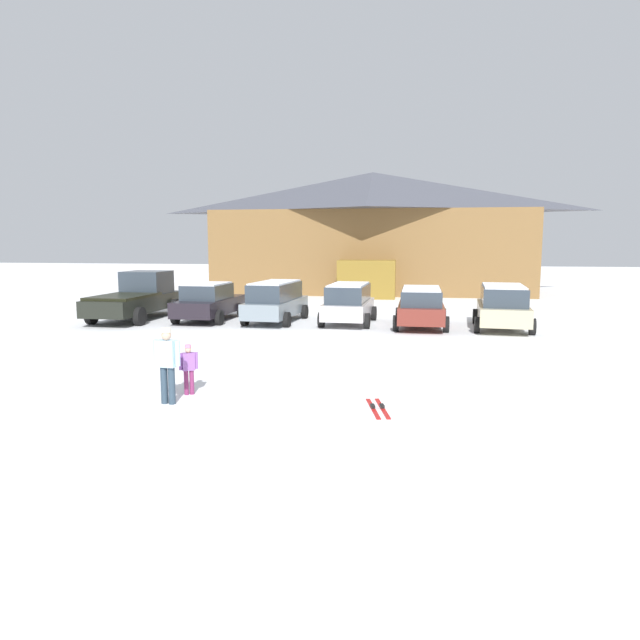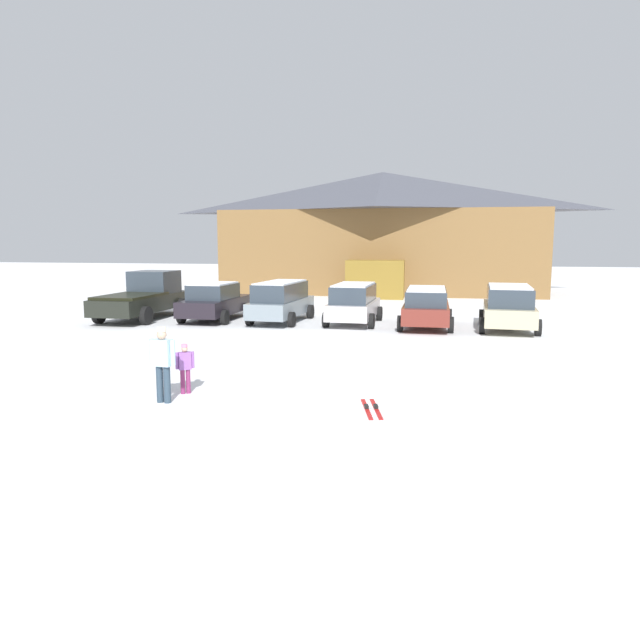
{
  "view_description": "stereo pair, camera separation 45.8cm",
  "coord_description": "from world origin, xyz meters",
  "px_view_note": "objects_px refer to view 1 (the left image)",
  "views": [
    {
      "loc": [
        4.17,
        -9.74,
        3.47
      ],
      "look_at": [
        1.21,
        6.51,
        1.23
      ],
      "focal_mm": 32.0,
      "sensor_mm": 36.0,
      "label": 1
    },
    {
      "loc": [
        4.62,
        -9.65,
        3.47
      ],
      "look_at": [
        1.21,
        6.51,
        1.23
      ],
      "focal_mm": 32.0,
      "sensor_mm": 36.0,
      "label": 2
    }
  ],
  "objects_px": {
    "parked_maroon_van": "(421,306)",
    "parked_black_sedan": "(209,302)",
    "pickup_truck": "(138,297)",
    "parked_beige_suv": "(503,306)",
    "skier_adult_in_blue_parka": "(167,361)",
    "ski_lodge": "(372,232)",
    "skier_child_in_purple_jacket": "(189,367)",
    "parked_silver_wagon": "(349,302)",
    "parked_grey_wagon": "(276,301)",
    "pair_of_skis": "(378,408)"
  },
  "relations": [
    {
      "from": "parked_maroon_van",
      "to": "parked_black_sedan",
      "type": "bearing_deg",
      "value": 177.93
    },
    {
      "from": "parked_maroon_van",
      "to": "pickup_truck",
      "type": "relative_size",
      "value": 0.75
    },
    {
      "from": "parked_beige_suv",
      "to": "skier_adult_in_blue_parka",
      "type": "height_order",
      "value": "parked_beige_suv"
    },
    {
      "from": "ski_lodge",
      "to": "parked_black_sedan",
      "type": "distance_m",
      "value": 18.37
    },
    {
      "from": "parked_beige_suv",
      "to": "skier_child_in_purple_jacket",
      "type": "xyz_separation_m",
      "value": [
        -8.44,
        -11.8,
        -0.3
      ]
    },
    {
      "from": "parked_black_sedan",
      "to": "parked_maroon_van",
      "type": "height_order",
      "value": "parked_black_sedan"
    },
    {
      "from": "parked_silver_wagon",
      "to": "parked_beige_suv",
      "type": "relative_size",
      "value": 0.93
    },
    {
      "from": "skier_child_in_purple_jacket",
      "to": "parked_silver_wagon",
      "type": "bearing_deg",
      "value": 80.18
    },
    {
      "from": "parked_silver_wagon",
      "to": "skier_child_in_purple_jacket",
      "type": "xyz_separation_m",
      "value": [
        -2.11,
        -12.17,
        -0.27
      ]
    },
    {
      "from": "ski_lodge",
      "to": "skier_child_in_purple_jacket",
      "type": "distance_m",
      "value": 29.49
    },
    {
      "from": "parked_grey_wagon",
      "to": "parked_beige_suv",
      "type": "distance_m",
      "value": 9.56
    },
    {
      "from": "ski_lodge",
      "to": "parked_black_sedan",
      "type": "height_order",
      "value": "ski_lodge"
    },
    {
      "from": "parked_black_sedan",
      "to": "pair_of_skis",
      "type": "distance_m",
      "value": 15.19
    },
    {
      "from": "ski_lodge",
      "to": "parked_grey_wagon",
      "type": "relative_size",
      "value": 4.75
    },
    {
      "from": "ski_lodge",
      "to": "skier_child_in_purple_jacket",
      "type": "xyz_separation_m",
      "value": [
        -1.55,
        -29.22,
        -3.62
      ]
    },
    {
      "from": "parked_black_sedan",
      "to": "parked_beige_suv",
      "type": "relative_size",
      "value": 1.02
    },
    {
      "from": "parked_maroon_van",
      "to": "skier_adult_in_blue_parka",
      "type": "xyz_separation_m",
      "value": [
        -5.32,
        -12.58,
        0.05
      ]
    },
    {
      "from": "skier_adult_in_blue_parka",
      "to": "parked_black_sedan",
      "type": "bearing_deg",
      "value": 107.53
    },
    {
      "from": "skier_adult_in_blue_parka",
      "to": "parked_silver_wagon",
      "type": "bearing_deg",
      "value": 80.17
    },
    {
      "from": "skier_child_in_purple_jacket",
      "to": "parked_black_sedan",
      "type": "bearing_deg",
      "value": 109.19
    },
    {
      "from": "parked_black_sedan",
      "to": "skier_adult_in_blue_parka",
      "type": "distance_m",
      "value": 13.55
    },
    {
      "from": "parked_beige_suv",
      "to": "pair_of_skis",
      "type": "distance_m",
      "value": 12.87
    },
    {
      "from": "parked_silver_wagon",
      "to": "parked_maroon_van",
      "type": "xyz_separation_m",
      "value": [
        3.07,
        -0.38,
        -0.04
      ]
    },
    {
      "from": "parked_maroon_van",
      "to": "skier_child_in_purple_jacket",
      "type": "bearing_deg",
      "value": -113.73
    },
    {
      "from": "parked_maroon_van",
      "to": "pickup_truck",
      "type": "height_order",
      "value": "pickup_truck"
    },
    {
      "from": "skier_child_in_purple_jacket",
      "to": "parked_grey_wagon",
      "type": "bearing_deg",
      "value": 95.29
    },
    {
      "from": "ski_lodge",
      "to": "parked_grey_wagon",
      "type": "bearing_deg",
      "value": -98.88
    },
    {
      "from": "pair_of_skis",
      "to": "skier_child_in_purple_jacket",
      "type": "bearing_deg",
      "value": 175.11
    },
    {
      "from": "parked_silver_wagon",
      "to": "skier_adult_in_blue_parka",
      "type": "relative_size",
      "value": 2.51
    },
    {
      "from": "parked_maroon_van",
      "to": "pair_of_skis",
      "type": "height_order",
      "value": "parked_maroon_van"
    },
    {
      "from": "parked_grey_wagon",
      "to": "skier_child_in_purple_jacket",
      "type": "xyz_separation_m",
      "value": [
        1.12,
        -12.12,
        -0.3
      ]
    },
    {
      "from": "parked_grey_wagon",
      "to": "pickup_truck",
      "type": "relative_size",
      "value": 0.79
    },
    {
      "from": "pickup_truck",
      "to": "parked_grey_wagon",
      "type": "bearing_deg",
      "value": 0.26
    },
    {
      "from": "parked_beige_suv",
      "to": "parked_maroon_van",
      "type": "bearing_deg",
      "value": -179.76
    },
    {
      "from": "skier_child_in_purple_jacket",
      "to": "pair_of_skis",
      "type": "distance_m",
      "value": 4.43
    },
    {
      "from": "ski_lodge",
      "to": "skier_child_in_purple_jacket",
      "type": "height_order",
      "value": "ski_lodge"
    },
    {
      "from": "parked_beige_suv",
      "to": "skier_child_in_purple_jacket",
      "type": "distance_m",
      "value": 14.51
    },
    {
      "from": "ski_lodge",
      "to": "parked_silver_wagon",
      "type": "distance_m",
      "value": 17.39
    },
    {
      "from": "parked_black_sedan",
      "to": "skier_adult_in_blue_parka",
      "type": "xyz_separation_m",
      "value": [
        4.08,
        -12.92,
        0.09
      ]
    },
    {
      "from": "parked_beige_suv",
      "to": "parked_black_sedan",
      "type": "bearing_deg",
      "value": 178.53
    },
    {
      "from": "ski_lodge",
      "to": "pair_of_skis",
      "type": "xyz_separation_m",
      "value": [
        2.82,
        -29.6,
        -4.25
      ]
    },
    {
      "from": "parked_silver_wagon",
      "to": "pair_of_skis",
      "type": "relative_size",
      "value": 2.79
    },
    {
      "from": "parked_silver_wagon",
      "to": "skier_child_in_purple_jacket",
      "type": "relative_size",
      "value": 3.59
    },
    {
      "from": "parked_grey_wagon",
      "to": "skier_child_in_purple_jacket",
      "type": "height_order",
      "value": "parked_grey_wagon"
    },
    {
      "from": "pickup_truck",
      "to": "pair_of_skis",
      "type": "relative_size",
      "value": 3.97
    },
    {
      "from": "parked_black_sedan",
      "to": "pickup_truck",
      "type": "height_order",
      "value": "pickup_truck"
    },
    {
      "from": "parked_maroon_van",
      "to": "skier_adult_in_blue_parka",
      "type": "height_order",
      "value": "skier_adult_in_blue_parka"
    },
    {
      "from": "parked_beige_suv",
      "to": "pickup_truck",
      "type": "bearing_deg",
      "value": 178.95
    },
    {
      "from": "pickup_truck",
      "to": "skier_adult_in_blue_parka",
      "type": "bearing_deg",
      "value": -59.81
    },
    {
      "from": "pickup_truck",
      "to": "skier_adult_in_blue_parka",
      "type": "xyz_separation_m",
      "value": [
        7.5,
        -12.89,
        -0.05
      ]
    }
  ]
}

